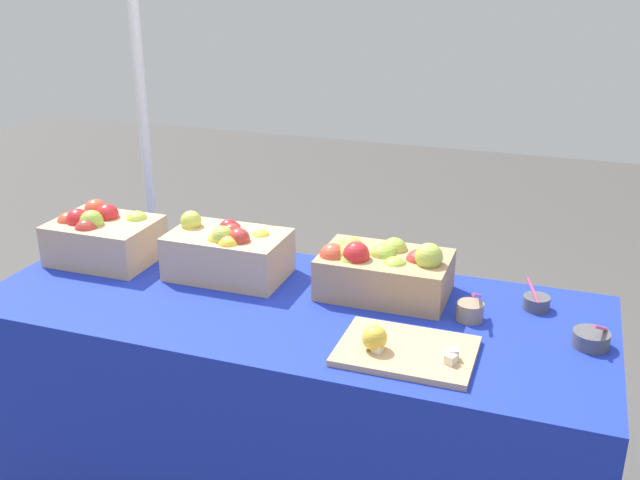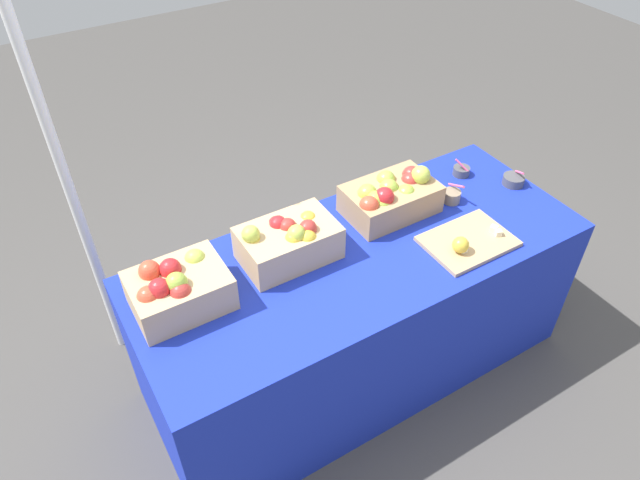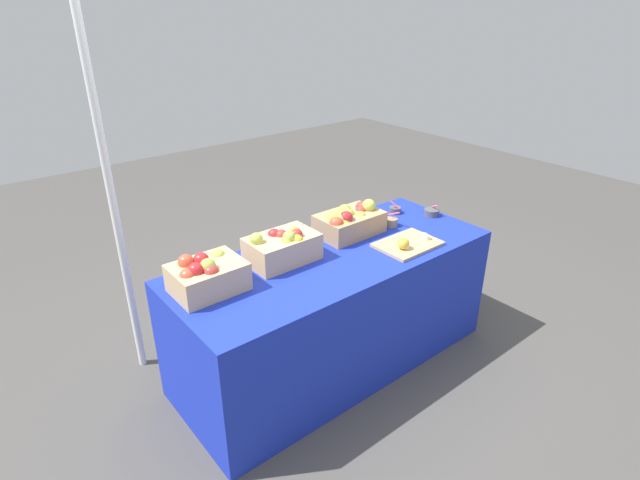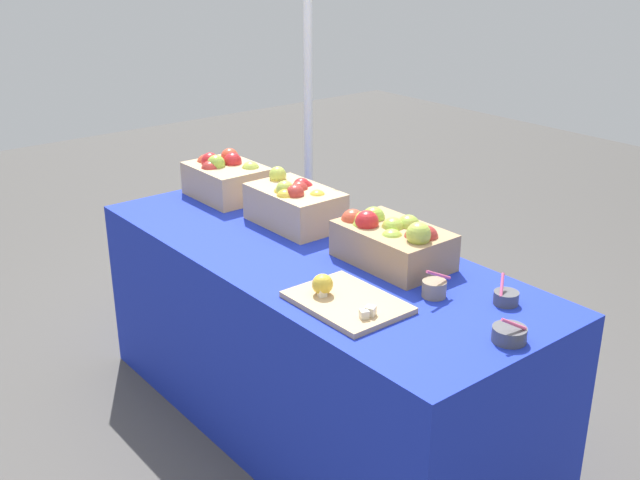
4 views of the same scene
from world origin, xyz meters
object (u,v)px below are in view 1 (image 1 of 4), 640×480
apple_crate_left (103,236)px  apple_crate_middle (228,251)px  apple_crate_right (383,269)px  tent_pole (144,122)px  cutting_board_front (402,349)px  sample_bowl_near (536,302)px  sample_bowl_mid (591,339)px  sample_bowl_far (470,311)px

apple_crate_left → apple_crate_middle: size_ratio=0.91×
apple_crate_middle → apple_crate_right: size_ratio=0.96×
apple_crate_right → tent_pole: 1.34m
apple_crate_middle → apple_crate_right: apple_crate_middle is taller
cutting_board_front → sample_bowl_near: (0.32, 0.40, 0.01)m
apple_crate_middle → apple_crate_right: bearing=3.3°
sample_bowl_mid → sample_bowl_far: bearing=171.9°
sample_bowl_near → sample_bowl_mid: bearing=-49.5°
cutting_board_front → sample_bowl_mid: size_ratio=3.63×
apple_crate_left → sample_bowl_near: apple_crate_left is taller
cutting_board_front → sample_bowl_far: size_ratio=3.31×
apple_crate_right → cutting_board_front: apple_crate_right is taller
sample_bowl_mid → cutting_board_front: bearing=-155.7°
apple_crate_right → sample_bowl_mid: size_ratio=3.97×
apple_crate_middle → tent_pole: size_ratio=0.17×
sample_bowl_mid → sample_bowl_far: size_ratio=0.91×
sample_bowl_mid → apple_crate_right: bearing=168.2°
apple_crate_middle → apple_crate_left: bearing=-177.2°
apple_crate_middle → sample_bowl_near: (0.98, 0.08, -0.07)m
cutting_board_front → sample_bowl_near: sample_bowl_near is taller
sample_bowl_near → cutting_board_front: bearing=-128.5°
apple_crate_left → tent_pole: size_ratio=0.16×
tent_pole → apple_crate_right: bearing=-25.5°
apple_crate_middle → tent_pole: 0.93m
cutting_board_front → tent_pole: size_ratio=0.17×
apple_crate_left → sample_bowl_far: size_ratio=3.16×
apple_crate_middle → tent_pole: tent_pole is taller
apple_crate_middle → sample_bowl_near: apple_crate_middle is taller
sample_bowl_near → sample_bowl_mid: (0.16, -0.18, 0.00)m
apple_crate_left → tent_pole: bearing=108.0°
sample_bowl_far → sample_bowl_mid: bearing=-8.1°
tent_pole → sample_bowl_far: bearing=-23.7°
sample_bowl_near → sample_bowl_far: bearing=-142.5°
apple_crate_left → apple_crate_right: size_ratio=0.87×
apple_crate_middle → sample_bowl_far: apple_crate_middle is taller
cutting_board_front → tent_pole: 1.64m
apple_crate_middle → sample_bowl_mid: bearing=-5.0°
apple_crate_right → sample_bowl_mid: bearing=-11.8°
apple_crate_middle → cutting_board_front: apple_crate_middle is taller
apple_crate_right → tent_pole: bearing=154.5°
tent_pole → sample_bowl_mid: bearing=-21.0°
apple_crate_middle → sample_bowl_near: 0.99m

